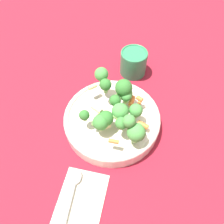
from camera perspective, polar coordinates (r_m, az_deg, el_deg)
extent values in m
plane|color=maroon|center=(0.63, 0.00, -3.16)|extent=(3.00, 3.00, 0.00)
cylinder|color=beige|center=(0.62, 0.00, -2.23)|extent=(0.27, 0.27, 0.04)
torus|color=beige|center=(0.60, 0.00, -1.24)|extent=(0.27, 0.27, 0.01)
cylinder|color=#8CB766|center=(0.55, 6.07, -6.90)|extent=(0.02, 0.02, 0.02)
sphere|color=#479342|center=(0.52, 6.35, -5.34)|extent=(0.05, 0.05, 0.05)
cylinder|color=#8CB766|center=(0.56, -1.61, -3.10)|extent=(0.01, 0.01, 0.02)
sphere|color=#33722D|center=(0.54, -1.67, -1.64)|extent=(0.04, 0.04, 0.04)
cylinder|color=#8CB766|center=(0.61, -2.68, 8.10)|extent=(0.01, 0.01, 0.02)
sphere|color=#479342|center=(0.59, -2.78, 9.82)|extent=(0.04, 0.04, 0.04)
cylinder|color=#8CB766|center=(0.54, 2.39, -3.98)|extent=(0.01, 0.01, 0.01)
sphere|color=#3D8438|center=(0.52, 2.46, -2.93)|extent=(0.03, 0.03, 0.03)
cylinder|color=#8CB766|center=(0.56, -2.90, -4.00)|extent=(0.01, 0.01, 0.01)
sphere|color=#3D8438|center=(0.54, -3.00, -2.72)|extent=(0.04, 0.04, 0.04)
cylinder|color=#8CB766|center=(0.58, 0.80, 1.96)|extent=(0.01, 0.01, 0.01)
sphere|color=#33722D|center=(0.57, 0.82, 3.07)|extent=(0.03, 0.03, 0.03)
cylinder|color=#8CB766|center=(0.59, 3.63, 3.03)|extent=(0.01, 0.01, 0.01)
sphere|color=#479342|center=(0.57, 3.73, 4.18)|extent=(0.03, 0.03, 0.03)
cylinder|color=#8CB766|center=(0.56, -7.08, -1.76)|extent=(0.01, 0.01, 0.01)
sphere|color=#33722D|center=(0.55, -7.26, -0.82)|extent=(0.03, 0.03, 0.03)
cylinder|color=#8CB766|center=(0.59, -1.67, 5.80)|extent=(0.01, 0.01, 0.02)
sphere|color=#33722D|center=(0.58, -1.72, 7.18)|extent=(0.03, 0.03, 0.03)
cylinder|color=#8CB766|center=(0.57, 2.09, -1.43)|extent=(0.02, 0.02, 0.02)
sphere|color=#479342|center=(0.55, 2.18, 0.16)|extent=(0.04, 0.04, 0.04)
cylinder|color=#8CB766|center=(0.62, 3.54, 3.49)|extent=(0.01, 0.01, 0.02)
sphere|color=#479342|center=(0.60, 3.66, 4.92)|extent=(0.04, 0.04, 0.04)
cylinder|color=#8CB766|center=(0.52, 4.35, -3.57)|extent=(0.01, 0.01, 0.02)
sphere|color=#479342|center=(0.50, 4.50, -2.34)|extent=(0.03, 0.03, 0.03)
cylinder|color=#8CB766|center=(0.57, 6.05, -0.85)|extent=(0.01, 0.01, 0.01)
sphere|color=#479342|center=(0.55, 6.25, 0.42)|extent=(0.04, 0.04, 0.04)
cylinder|color=#8CB766|center=(0.59, 2.93, 4.38)|extent=(0.02, 0.02, 0.02)
sphere|color=#33722D|center=(0.57, 3.07, 6.36)|extent=(0.05, 0.05, 0.05)
cylinder|color=orange|center=(0.54, 1.56, -1.74)|extent=(0.02, 0.02, 0.01)
cylinder|color=#729E4C|center=(0.58, 1.09, 3.71)|extent=(0.02, 0.02, 0.01)
cylinder|color=#729E4C|center=(0.60, 2.66, 1.06)|extent=(0.02, 0.03, 0.01)
cylinder|color=orange|center=(0.65, -1.84, 7.14)|extent=(0.02, 0.01, 0.01)
cylinder|color=beige|center=(0.61, -5.15, 6.60)|extent=(0.02, 0.03, 0.01)
cylinder|color=orange|center=(0.60, 7.24, 3.46)|extent=(0.02, 0.02, 0.01)
cylinder|color=orange|center=(0.52, 0.44, -7.70)|extent=(0.02, 0.03, 0.01)
cylinder|color=orange|center=(0.57, 8.12, -3.36)|extent=(0.03, 0.03, 0.01)
cylinder|color=orange|center=(0.60, 7.38, 2.84)|extent=(0.02, 0.02, 0.01)
cylinder|color=beige|center=(0.57, -3.98, 0.83)|extent=(0.03, 0.03, 0.01)
cylinder|color=#729E4C|center=(0.56, 7.60, -4.24)|extent=(0.03, 0.02, 0.01)
cylinder|color=#729E4C|center=(0.54, 1.44, -1.53)|extent=(0.02, 0.02, 0.01)
cylinder|color=beige|center=(0.54, -1.94, -3.90)|extent=(0.02, 0.03, 0.01)
cylinder|color=orange|center=(0.60, 5.20, 2.94)|extent=(0.03, 0.03, 0.01)
cylinder|color=#729E4C|center=(0.55, 3.10, -1.31)|extent=(0.03, 0.03, 0.01)
cylinder|color=#729E4C|center=(0.55, -3.89, -3.30)|extent=(0.02, 0.03, 0.01)
cylinder|color=#2D7F51|center=(0.74, 5.61, 12.65)|extent=(0.09, 0.09, 0.08)
torus|color=#2D7F51|center=(0.71, 5.88, 15.04)|extent=(0.09, 0.09, 0.01)
cube|color=beige|center=(0.55, -8.46, -22.88)|extent=(0.19, 0.16, 0.01)
cylinder|color=silver|center=(0.54, -12.01, -25.52)|extent=(0.14, 0.06, 0.01)
ellipsoid|color=silver|center=(0.56, -9.35, -16.41)|extent=(0.04, 0.04, 0.01)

